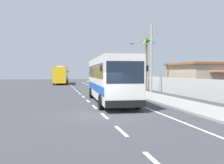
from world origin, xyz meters
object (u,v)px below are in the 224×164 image
at_px(palm_second, 116,66).
at_px(roadside_building, 218,78).
at_px(coach_bus_far_lane, 61,75).
at_px(motorcycle_beside_bus, 116,88).
at_px(coach_bus_foreground, 110,78).
at_px(pedestrian_near_kerb, 130,84).
at_px(palm_nearest, 146,55).
at_px(utility_pole_mid, 150,56).

distance_m(palm_second, roadside_building, 19.72).
distance_m(coach_bus_far_lane, palm_second, 14.14).
height_order(coach_bus_far_lane, motorcycle_beside_bus, coach_bus_far_lane).
bearing_deg(coach_bus_foreground, pedestrian_near_kerb, 64.15).
bearing_deg(palm_second, pedestrian_near_kerb, -96.82).
relative_size(motorcycle_beside_bus, palm_second, 0.39).
bearing_deg(roadside_building, palm_second, 116.92).
xyz_separation_m(coach_bus_foreground, palm_nearest, (8.26, 14.11, 2.96)).
bearing_deg(utility_pole_mid, motorcycle_beside_bus, -177.97).
height_order(pedestrian_near_kerb, palm_second, palm_second).
bearing_deg(motorcycle_beside_bus, utility_pole_mid, 2.03).
bearing_deg(roadside_building, pedestrian_near_kerb, 168.91).
height_order(motorcycle_beside_bus, pedestrian_near_kerb, pedestrian_near_kerb).
xyz_separation_m(motorcycle_beside_bus, utility_pole_mid, (4.35, 0.15, 3.83)).
height_order(motorcycle_beside_bus, roadside_building, roadside_building).
bearing_deg(utility_pole_mid, coach_bus_far_lane, 111.33).
bearing_deg(utility_pole_mid, roadside_building, -9.15).
relative_size(coach_bus_foreground, pedestrian_near_kerb, 6.86).
height_order(palm_second, roadside_building, palm_second).
xyz_separation_m(coach_bus_far_lane, roadside_building, (18.67, -27.59, -0.15)).
height_order(utility_pole_mid, palm_second, utility_pole_mid).
relative_size(pedestrian_near_kerb, palm_nearest, 0.24).
height_order(coach_bus_foreground, palm_second, palm_second).
xyz_separation_m(pedestrian_near_kerb, palm_nearest, (3.71, 4.72, 3.93)).
distance_m(motorcycle_beside_bus, palm_nearest, 9.15).
bearing_deg(pedestrian_near_kerb, palm_nearest, -116.87).
height_order(palm_nearest, palm_second, palm_nearest).
relative_size(utility_pole_mid, roadside_building, 0.75).
distance_m(coach_bus_far_lane, roadside_building, 33.31).
xyz_separation_m(pedestrian_near_kerb, roadside_building, (10.73, -2.10, 0.74)).
xyz_separation_m(palm_nearest, roadside_building, (7.02, -6.82, -3.19)).
height_order(utility_pole_mid, palm_nearest, utility_pole_mid).
height_order(coach_bus_far_lane, palm_nearest, palm_nearest).
relative_size(coach_bus_foreground, palm_second, 2.48).
distance_m(coach_bus_foreground, palm_nearest, 16.62).
relative_size(coach_bus_far_lane, roadside_building, 1.13).
height_order(coach_bus_far_lane, utility_pole_mid, utility_pole_mid).
distance_m(coach_bus_foreground, coach_bus_far_lane, 35.04).
height_order(coach_bus_foreground, roadside_building, coach_bus_foreground).
bearing_deg(pedestrian_near_kerb, utility_pole_mid, 173.39).
bearing_deg(coach_bus_foreground, roadside_building, 25.48).
relative_size(coach_bus_far_lane, motorcycle_beside_bus, 6.43).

